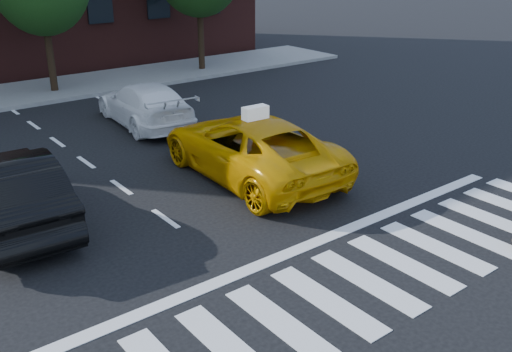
{
  "coord_description": "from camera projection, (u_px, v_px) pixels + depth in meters",
  "views": [
    {
      "loc": [
        -6.91,
        -5.65,
        5.58
      ],
      "look_at": [
        -0.17,
        3.01,
        1.1
      ],
      "focal_mm": 40.0,
      "sensor_mm": 36.0,
      "label": 1
    }
  ],
  "objects": [
    {
      "name": "ground",
      "position": [
        367.0,
        281.0,
        10.16
      ],
      "size": [
        120.0,
        120.0,
        0.0
      ],
      "primitive_type": "plane",
      "color": "black",
      "rests_on": "ground"
    },
    {
      "name": "crosswalk",
      "position": [
        367.0,
        281.0,
        10.16
      ],
      "size": [
        13.0,
        2.4,
        0.01
      ],
      "primitive_type": "cube",
      "color": "silver",
      "rests_on": "ground"
    },
    {
      "name": "stop_line",
      "position": [
        306.0,
        246.0,
        11.33
      ],
      "size": [
        12.0,
        0.3,
        0.01
      ],
      "primitive_type": "cube",
      "color": "silver",
      "rests_on": "ground"
    },
    {
      "name": "sidewalk_far",
      "position": [
        38.0,
        91.0,
        22.92
      ],
      "size": [
        30.0,
        4.0,
        0.15
      ],
      "primitive_type": "cube",
      "color": "slate",
      "rests_on": "ground"
    },
    {
      "name": "taxi",
      "position": [
        251.0,
        147.0,
        14.5
      ],
      "size": [
        2.87,
        5.77,
        1.57
      ],
      "primitive_type": "imported",
      "rotation": [
        0.0,
        0.0,
        3.09
      ],
      "color": "#DC9904",
      "rests_on": "ground"
    },
    {
      "name": "black_sedan",
      "position": [
        10.0,
        190.0,
        11.94
      ],
      "size": [
        1.97,
        4.9,
        1.58
      ],
      "primitive_type": "imported",
      "rotation": [
        0.0,
        0.0,
        3.08
      ],
      "color": "black",
      "rests_on": "ground"
    },
    {
      "name": "white_suv",
      "position": [
        145.0,
        104.0,
        18.72
      ],
      "size": [
        2.4,
        4.96,
        1.39
      ],
      "primitive_type": "imported",
      "rotation": [
        0.0,
        0.0,
        3.05
      ],
      "color": "white",
      "rests_on": "ground"
    },
    {
      "name": "taxi_sign",
      "position": [
        255.0,
        113.0,
        14.0
      ],
      "size": [
        0.66,
        0.31,
        0.32
      ],
      "primitive_type": "cube",
      "rotation": [
        0.0,
        0.0,
        3.09
      ],
      "color": "white",
      "rests_on": "taxi"
    }
  ]
}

